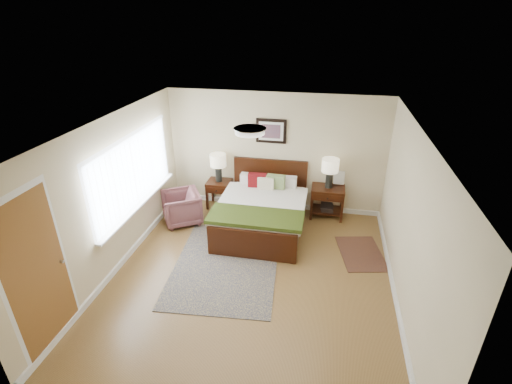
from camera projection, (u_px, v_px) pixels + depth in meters
The scene contains 18 objects.
floor at pixel (251, 277), 6.04m from camera, with size 5.00×5.00×0.00m, color brown.
back_wall at pixel (275, 153), 7.69m from camera, with size 4.50×0.04×2.50m, color beige.
front_wall at pixel (193, 344), 3.29m from camera, with size 4.50×0.04×2.50m, color beige.
left_wall at pixel (112, 197), 5.88m from camera, with size 0.04×5.00×2.50m, color beige.
right_wall at pixel (410, 225), 5.10m from camera, with size 0.04×5.00×2.50m, color beige.
ceiling at pixel (250, 128), 4.94m from camera, with size 4.50×5.00×0.02m, color white.
window at pixel (135, 173), 6.43m from camera, with size 0.11×2.72×1.32m.
door at pixel (38, 275), 4.41m from camera, with size 0.06×1.00×2.18m.
ceil_fixture at pixel (250, 131), 4.96m from camera, with size 0.44×0.44×0.08m.
bed at pixel (262, 206), 7.16m from camera, with size 1.68×2.03×1.10m.
wall_art at pixel (271, 131), 7.47m from camera, with size 0.62×0.05×0.50m.
nightstand_left at pixel (219, 187), 8.01m from camera, with size 0.51×0.46×0.60m.
nightstand_right at pixel (327, 199), 7.65m from camera, with size 0.67×0.50×0.67m.
lamp_left at pixel (218, 163), 7.79m from camera, with size 0.34×0.34×0.61m.
lamp_right at pixel (330, 168), 7.36m from camera, with size 0.34×0.34×0.61m.
armchair at pixel (181, 208), 7.48m from camera, with size 0.71×0.73×0.66m, color brown.
rug_persian at pixel (226, 264), 6.34m from camera, with size 1.72×2.43×0.01m, color #0B0F38.
rug_navy at pixel (361, 253), 6.62m from camera, with size 0.72×1.08×0.01m, color black.
Camera 1 is at (1.01, -4.70, 3.91)m, focal length 26.00 mm.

